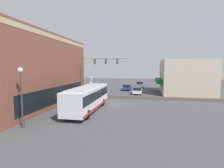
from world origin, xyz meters
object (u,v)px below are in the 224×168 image
Objects in this scene: streetlamp at (21,92)px; parked_car_white at (137,91)px; city_bus at (88,97)px; parked_car_blue at (127,87)px; parked_car_grey at (140,84)px; pedestrian_at_crossing at (92,92)px; crossing_signal at (91,85)px.

parked_car_white is (22.36, -9.11, -2.55)m from streetlamp.
streetlamp reaches higher than city_bus.
parked_car_grey reaches higher than parked_car_blue.
streetlamp is 16.60m from pedestrian_at_crossing.
parked_car_grey is at bearing -21.27° from crossing_signal.
pedestrian_at_crossing is at bearing 15.07° from city_bus.
city_bus is at bearing 160.58° from parked_car_white.
pedestrian_at_crossing is (-18.96, 7.92, 0.24)m from parked_car_grey.
city_bus is at bearing -164.73° from crossing_signal.
crossing_signal is 2.09× the size of pedestrian_at_crossing.
parked_car_white is at bearing -22.16° from streetlamp.
city_bus reaches higher than parked_car_grey.
parked_car_white is (6.82, -7.72, -1.64)m from crossing_signal.
city_bus is at bearing 169.20° from parked_car_grey.
crossing_signal is 0.79× the size of parked_car_blue.
crossing_signal reaches higher than parked_car_blue.
parked_car_grey reaches higher than parked_car_white.
parked_car_white is 6.39m from parked_car_blue.
streetlamp reaches higher than parked_car_blue.
streetlamp is (-7.05, 3.71, 1.53)m from city_bus.
city_bus is 2.32× the size of parked_car_grey.
streetlamp reaches higher than parked_car_grey.
city_bus reaches higher than parked_car_white.
parked_car_blue is (21.06, -2.60, -1.03)m from city_bus.
parked_car_grey is at bearing -0.00° from parked_car_white.
city_bus is 28.84m from parked_car_grey.
parked_car_grey is 2.50× the size of pedestrian_at_crossing.
parked_car_white is 0.98× the size of parked_car_grey.
crossing_signal is at bearing 131.48° from parked_car_white.
parked_car_white is at bearing 180.00° from parked_car_grey.
streetlamp is at bearing 175.85° from pedestrian_at_crossing.
parked_car_white is at bearing -19.42° from city_bus.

